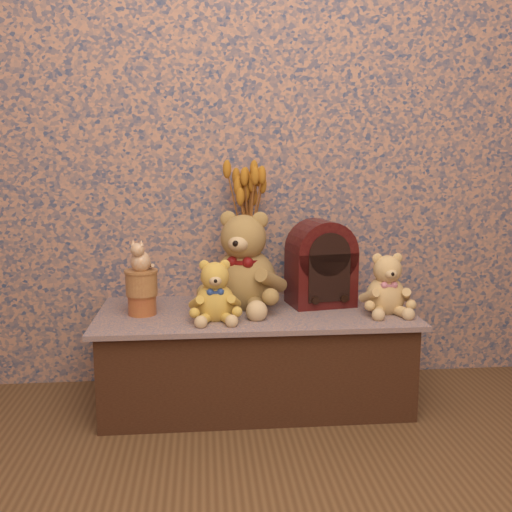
{
  "coord_description": "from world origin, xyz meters",
  "views": [
    {
      "loc": [
        -0.21,
        -1.13,
        1.04
      ],
      "look_at": [
        0.0,
        1.16,
        0.64
      ],
      "focal_mm": 40.82,
      "sensor_mm": 36.0,
      "label": 1
    }
  ],
  "objects_px": {
    "cat_figurine": "(141,255)",
    "teddy_small": "(386,281)",
    "ceramic_vase": "(248,279)",
    "biscuit_tin_lower": "(142,304)",
    "teddy_large": "(245,256)",
    "cathedral_radio": "(321,263)",
    "teddy_medium": "(215,288)"
  },
  "relations": [
    {
      "from": "cat_figurine",
      "to": "teddy_small",
      "type": "bearing_deg",
      "value": 11.12
    },
    {
      "from": "teddy_small",
      "to": "ceramic_vase",
      "type": "height_order",
      "value": "teddy_small"
    },
    {
      "from": "teddy_small",
      "to": "biscuit_tin_lower",
      "type": "height_order",
      "value": "teddy_small"
    },
    {
      "from": "biscuit_tin_lower",
      "to": "teddy_large",
      "type": "bearing_deg",
      "value": 10.81
    },
    {
      "from": "cathedral_radio",
      "to": "teddy_small",
      "type": "bearing_deg",
      "value": -43.05
    },
    {
      "from": "teddy_small",
      "to": "ceramic_vase",
      "type": "distance_m",
      "value": 0.6
    },
    {
      "from": "teddy_small",
      "to": "ceramic_vase",
      "type": "relative_size",
      "value": 1.31
    },
    {
      "from": "ceramic_vase",
      "to": "cat_figurine",
      "type": "xyz_separation_m",
      "value": [
        -0.44,
        -0.17,
        0.15
      ]
    },
    {
      "from": "teddy_large",
      "to": "biscuit_tin_lower",
      "type": "distance_m",
      "value": 0.47
    },
    {
      "from": "teddy_large",
      "to": "ceramic_vase",
      "type": "xyz_separation_m",
      "value": [
        0.02,
        0.09,
        -0.12
      ]
    },
    {
      "from": "biscuit_tin_lower",
      "to": "cat_figurine",
      "type": "distance_m",
      "value": 0.21
    },
    {
      "from": "teddy_large",
      "to": "biscuit_tin_lower",
      "type": "height_order",
      "value": "teddy_large"
    },
    {
      "from": "cat_figurine",
      "to": "biscuit_tin_lower",
      "type": "bearing_deg",
      "value": 0.0
    },
    {
      "from": "teddy_medium",
      "to": "cathedral_radio",
      "type": "xyz_separation_m",
      "value": [
        0.46,
        0.19,
        0.06
      ]
    },
    {
      "from": "teddy_large",
      "to": "cathedral_radio",
      "type": "distance_m",
      "value": 0.33
    },
    {
      "from": "ceramic_vase",
      "to": "cat_figurine",
      "type": "height_order",
      "value": "cat_figurine"
    },
    {
      "from": "biscuit_tin_lower",
      "to": "cathedral_radio",
      "type": "bearing_deg",
      "value": 7.04
    },
    {
      "from": "teddy_small",
      "to": "cat_figurine",
      "type": "height_order",
      "value": "cat_figurine"
    },
    {
      "from": "teddy_medium",
      "to": "teddy_small",
      "type": "relative_size",
      "value": 0.96
    },
    {
      "from": "teddy_large",
      "to": "teddy_small",
      "type": "bearing_deg",
      "value": 6.07
    },
    {
      "from": "teddy_medium",
      "to": "ceramic_vase",
      "type": "distance_m",
      "value": 0.31
    },
    {
      "from": "cathedral_radio",
      "to": "ceramic_vase",
      "type": "relative_size",
      "value": 1.8
    },
    {
      "from": "teddy_medium",
      "to": "cat_figurine",
      "type": "height_order",
      "value": "cat_figurine"
    },
    {
      "from": "teddy_large",
      "to": "teddy_medium",
      "type": "xyz_separation_m",
      "value": [
        -0.13,
        -0.18,
        -0.09
      ]
    },
    {
      "from": "teddy_small",
      "to": "biscuit_tin_lower",
      "type": "bearing_deg",
      "value": 176.75
    },
    {
      "from": "ceramic_vase",
      "to": "biscuit_tin_lower",
      "type": "distance_m",
      "value": 0.48
    },
    {
      "from": "teddy_medium",
      "to": "cat_figurine",
      "type": "distance_m",
      "value": 0.33
    },
    {
      "from": "teddy_medium",
      "to": "biscuit_tin_lower",
      "type": "bearing_deg",
      "value": 160.37
    },
    {
      "from": "teddy_medium",
      "to": "cathedral_radio",
      "type": "distance_m",
      "value": 0.5
    },
    {
      "from": "cat_figurine",
      "to": "teddy_medium",
      "type": "bearing_deg",
      "value": -4.04
    },
    {
      "from": "teddy_medium",
      "to": "ceramic_vase",
      "type": "bearing_deg",
      "value": 60.12
    },
    {
      "from": "teddy_small",
      "to": "cathedral_radio",
      "type": "bearing_deg",
      "value": 147.28
    }
  ]
}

